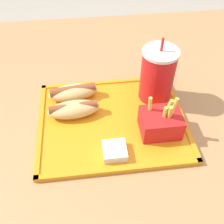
% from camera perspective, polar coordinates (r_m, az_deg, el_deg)
% --- Properties ---
extents(ground_plane, '(8.00, 8.00, 0.00)m').
position_cam_1_polar(ground_plane, '(1.38, 1.99, -23.12)').
color(ground_plane, '#ADA393').
extents(dining_table, '(1.31, 1.19, 0.76)m').
position_cam_1_polar(dining_table, '(1.03, 2.55, -15.92)').
color(dining_table, '#B27F51').
rests_on(dining_table, ground_plane).
extents(food_tray, '(0.39, 0.32, 0.01)m').
position_cam_1_polar(food_tray, '(0.70, 0.00, -1.92)').
color(food_tray, orange).
rests_on(food_tray, dining_table).
extents(soda_cup, '(0.09, 0.09, 0.19)m').
position_cam_1_polar(soda_cup, '(0.72, 9.85, 8.00)').
color(soda_cup, red).
rests_on(soda_cup, food_tray).
extents(hot_dog_far, '(0.14, 0.07, 0.04)m').
position_cam_1_polar(hot_dog_far, '(0.75, -8.44, 4.34)').
color(hot_dog_far, '#DBB270').
rests_on(hot_dog_far, food_tray).
extents(hot_dog_near, '(0.14, 0.07, 0.04)m').
position_cam_1_polar(hot_dog_near, '(0.70, -8.34, 0.65)').
color(hot_dog_near, '#DBB270').
rests_on(hot_dog_near, food_tray).
extents(fries_carton, '(0.10, 0.08, 0.12)m').
position_cam_1_polar(fries_carton, '(0.66, 10.55, -2.21)').
color(fries_carton, red).
rests_on(fries_carton, food_tray).
extents(sauce_cup_mayo, '(0.06, 0.06, 0.02)m').
position_cam_1_polar(sauce_cup_mayo, '(0.62, 0.59, -8.38)').
color(sauce_cup_mayo, silver).
rests_on(sauce_cup_mayo, food_tray).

